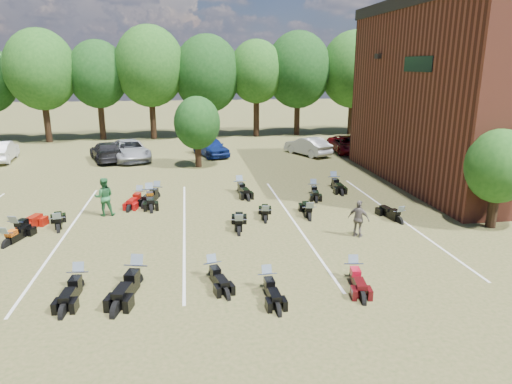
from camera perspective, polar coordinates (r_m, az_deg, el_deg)
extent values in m
plane|color=brown|center=(17.99, 0.70, -7.12)|extent=(160.00, 160.00, 0.00)
imported|color=silver|center=(39.01, -29.28, 4.47)|extent=(2.24, 4.86, 1.54)
imported|color=#95979D|center=(35.89, -15.52, 5.06)|extent=(3.89, 5.90, 1.51)
imported|color=black|center=(36.11, -18.18, 4.84)|extent=(3.41, 5.27, 1.42)
imported|color=navy|center=(36.38, -5.70, 5.67)|extent=(3.16, 4.72, 1.49)
imported|color=#A5A5A0|center=(36.80, 6.48, 5.72)|extent=(3.22, 4.60, 1.44)
imported|color=#510409|center=(38.35, 11.30, 5.84)|extent=(2.27, 4.84, 1.34)
imported|color=#3A3A3F|center=(38.77, 12.88, 5.97)|extent=(2.96, 5.43, 1.49)
imported|color=#256435|center=(22.77, -18.45, -0.57)|extent=(0.98, 0.81, 1.85)
imported|color=#625A54|center=(19.43, 12.73, -3.29)|extent=(0.94, 0.91, 1.58)
cube|color=black|center=(30.84, 15.00, 16.09)|extent=(0.30, 0.40, 0.30)
cube|color=black|center=(26.36, 19.57, 14.83)|extent=(0.06, 3.00, 0.80)
cylinder|color=black|center=(47.54, -25.07, 8.20)|extent=(0.58, 0.58, 4.08)
ellipsoid|color=#1E4C19|center=(47.30, -25.67, 13.34)|extent=(6.00, 6.00, 6.90)
cylinder|color=black|center=(46.39, -19.08, 8.65)|extent=(0.57, 0.58, 4.08)
ellipsoid|color=#1E4C19|center=(46.14, -19.56, 13.94)|extent=(6.00, 6.00, 6.90)
cylinder|color=black|center=(45.77, -12.85, 9.03)|extent=(0.57, 0.58, 4.08)
ellipsoid|color=#1E4C19|center=(45.51, -13.18, 14.40)|extent=(6.00, 6.00, 6.90)
cylinder|color=black|center=(45.68, -6.50, 9.30)|extent=(0.58, 0.58, 4.08)
ellipsoid|color=#1E4C19|center=(45.42, -6.67, 14.69)|extent=(6.00, 6.00, 6.90)
cylinder|color=black|center=(46.13, -0.20, 9.46)|extent=(0.57, 0.58, 4.08)
ellipsoid|color=#1E4C19|center=(45.88, -0.21, 14.80)|extent=(6.00, 6.00, 6.90)
cylinder|color=black|center=(47.12, 5.91, 9.50)|extent=(0.57, 0.58, 4.08)
ellipsoid|color=#1E4C19|center=(46.87, 6.06, 14.73)|extent=(6.00, 6.00, 6.90)
cylinder|color=black|center=(48.60, 11.71, 9.45)|extent=(0.57, 0.58, 4.08)
ellipsoid|color=#1E4C19|center=(48.36, 11.99, 14.51)|extent=(6.00, 6.00, 6.90)
cylinder|color=black|center=(50.54, 17.11, 9.32)|extent=(0.58, 0.58, 4.08)
ellipsoid|color=#1E4C19|center=(50.31, 17.50, 14.17)|extent=(6.00, 6.00, 6.90)
cylinder|color=black|center=(52.88, 22.07, 9.12)|extent=(0.58, 0.58, 4.08)
ellipsoid|color=#1E4C19|center=(52.66, 22.55, 13.75)|extent=(6.00, 6.00, 6.90)
cylinder|color=black|center=(22.66, 27.49, -1.83)|extent=(0.24, 0.24, 1.71)
sphere|color=#1E4C19|center=(22.22, 28.09, 2.87)|extent=(2.80, 2.80, 2.80)
cylinder|color=black|center=(32.45, -7.24, 4.79)|extent=(0.24, 0.24, 1.90)
sphere|color=#1E4C19|center=(32.12, -7.37, 8.56)|extent=(3.20, 3.20, 3.20)
cube|color=silver|center=(21.26, -22.60, -4.73)|extent=(0.10, 14.00, 0.01)
cube|color=silver|center=(20.59, -8.96, -4.32)|extent=(0.10, 14.00, 0.01)
cube|color=silver|center=(21.11, 4.76, -3.67)|extent=(0.10, 14.00, 0.01)
cube|color=silver|center=(22.75, 17.12, -2.90)|extent=(0.10, 14.00, 0.01)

